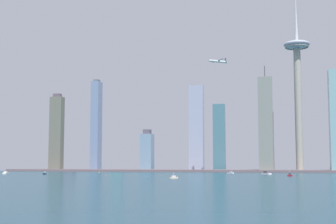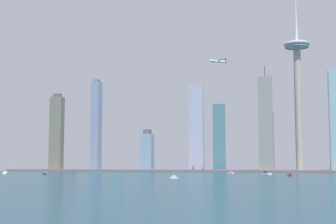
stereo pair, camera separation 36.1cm
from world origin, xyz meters
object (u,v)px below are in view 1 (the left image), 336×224
skyscraper_2 (266,124)px  boat_1 (45,173)px  skyscraper_5 (333,121)px  boat_5 (6,173)px  airplane (218,61)px  skyscraper_7 (196,128)px  channel_buoy_0 (99,172)px  skyscraper_1 (96,126)px  boat_3 (266,173)px  boat_4 (290,175)px  boat_6 (231,173)px  skyscraper_3 (118,142)px  skyscraper_0 (57,133)px  skyscraper_4 (70,158)px  boat_2 (174,177)px  skyscraper_9 (219,138)px  observation_tower (297,74)px  skyscraper_6 (147,152)px  skyscraper_8 (269,142)px  channel_buoy_1 (106,175)px

skyscraper_2 → boat_1: 384.94m
skyscraper_5 → boat_5: (-495.38, -209.42, -86.78)m
skyscraper_5 → airplane: airplane is taller
skyscraper_7 → channel_buoy_0: bearing=-128.8°
skyscraper_1 → skyscraper_7: bearing=3.5°
boat_3 → boat_4: (32.04, -79.57, -0.12)m
boat_6 → skyscraper_3: bearing=-177.8°
boat_3 → boat_6: (-55.29, 45.13, -0.41)m
skyscraper_0 → airplane: 358.21m
skyscraper_0 → boat_4: 506.88m
skyscraper_3 → skyscraper_5: size_ratio=0.77×
boat_3 → boat_4: boat_4 is taller
boat_5 → skyscraper_4: bearing=-11.4°
skyscraper_4 → boat_6: size_ratio=5.21×
skyscraper_4 → boat_5: 311.08m
boat_4 → boat_5: (-417.83, 33.35, -0.26)m
skyscraper_0 → skyscraper_7: size_ratio=0.93×
skyscraper_3 → boat_2: bearing=-64.0°
skyscraper_4 → skyscraper_9: (327.47, -54.42, 37.22)m
boat_5 → airplane: (308.86, 121.36, 181.68)m
boat_4 → boat_3: bearing=-48.9°
boat_3 → boat_5: boat_3 is taller
observation_tower → skyscraper_6: size_ratio=4.02×
skyscraper_0 → skyscraper_8: 408.28m
skyscraper_3 → channel_buoy_0: 237.47m
skyscraper_7 → boat_6: size_ratio=14.52×
boat_1 → boat_5: boat_1 is taller
boat_4 → boat_1: bearing=16.7°
skyscraper_1 → skyscraper_5: bearing=-2.4°
skyscraper_8 → boat_3: 224.21m
skyscraper_0 → boat_6: skyscraper_0 is taller
observation_tower → skyscraper_9: observation_tower is taller
skyscraper_3 → skyscraper_9: size_ratio=1.07×
boat_5 → boat_6: (330.50, 91.35, -0.03)m
boat_3 → boat_4: bearing=162.2°
skyscraper_0 → channel_buoy_0: skyscraper_0 is taller
skyscraper_1 → boat_5: (-56.00, -227.49, -86.58)m
observation_tower → skyscraper_5: size_ratio=1.83×
skyscraper_6 → skyscraper_9: bearing=2.8°
boat_1 → boat_5: 76.01m
boat_6 → airplane: (-21.64, 30.00, 181.71)m
skyscraper_3 → boat_5: bearing=-103.9°
boat_5 → boat_6: size_ratio=1.63×
boat_2 → airplane: 321.96m
boat_6 → channel_buoy_1: boat_6 is taller
skyscraper_7 → boat_4: skyscraper_7 is taller
observation_tower → skyscraper_6: observation_tower is taller
skyscraper_9 → boat_6: skyscraper_9 is taller
skyscraper_5 → channel_buoy_0: skyscraper_5 is taller
skyscraper_1 → channel_buoy_0: size_ratio=62.51×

